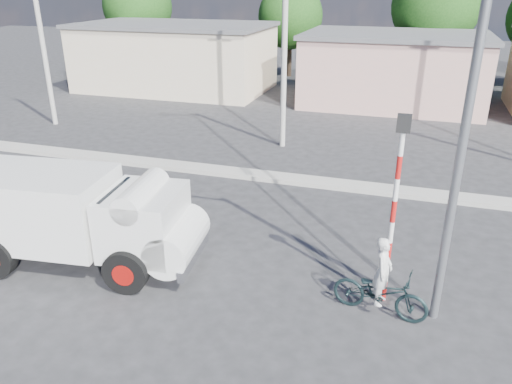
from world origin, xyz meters
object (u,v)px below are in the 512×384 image
(traffic_pole, at_px, (395,197))
(streetlight, at_px, (462,90))
(bicycle, at_px, (380,292))
(truck, at_px, (83,216))
(cyclist, at_px, (381,283))

(traffic_pole, distance_m, streetlight, 2.56)
(bicycle, bearing_deg, truck, 99.53)
(truck, relative_size, bicycle, 2.94)
(traffic_pole, bearing_deg, bicycle, -96.89)
(cyclist, relative_size, traffic_pole, 0.36)
(truck, distance_m, cyclist, 7.36)
(traffic_pole, xyz_separation_m, streetlight, (0.94, -0.30, 2.37))
(cyclist, xyz_separation_m, streetlight, (1.01, 0.26, 4.18))
(cyclist, xyz_separation_m, traffic_pole, (0.07, 0.56, 1.81))
(bicycle, relative_size, streetlight, 0.23)
(traffic_pole, bearing_deg, cyclist, -96.89)
(bicycle, distance_m, cyclist, 0.24)
(bicycle, distance_m, traffic_pole, 2.12)
(truck, relative_size, traffic_pole, 1.40)
(truck, distance_m, streetlight, 9.10)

